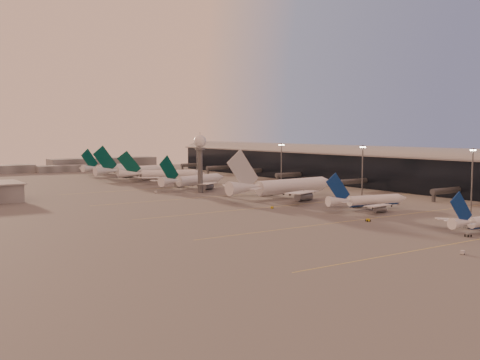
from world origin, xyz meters
TOP-DOWN VIEW (x-y plane):
  - ground at (0.00, 0.00)m, footprint 700.00×700.00m
  - taxiway_markings at (30.00, 56.00)m, footprint 180.00×185.25m
  - terminal at (107.88, 110.09)m, footprint 57.00×362.00m
  - radar_tower at (5.00, 120.00)m, footprint 6.40×6.40m
  - mast_a at (58.00, 0.00)m, footprint 3.60×0.56m
  - mast_b at (55.00, 55.00)m, footprint 3.60×0.56m
  - mast_c at (50.00, 110.00)m, footprint 3.60×0.56m
  - mast_d at (48.00, 200.00)m, footprint 3.60×0.56m
  - distant_horizon at (2.62, 325.14)m, footprint 165.00×37.50m
  - narrowbody_mid at (28.75, 26.19)m, footprint 39.31×31.15m
  - widebody_white at (25.81, 75.95)m, footprint 67.21×53.66m
  - greentail_a at (12.76, 140.02)m, footprint 50.41×40.02m
  - greentail_b at (15.67, 185.69)m, footprint 51.86×41.16m
  - greentail_c at (12.41, 217.00)m, footprint 61.84×49.66m
  - greentail_d at (13.37, 265.83)m, footprint 51.22×40.67m
  - gsv_truck_a at (-11.62, -44.58)m, footprint 5.32×2.98m
  - gsv_tug_near at (10.50, -30.99)m, footprint 2.49×3.64m
  - gsv_tug_mid at (7.04, 5.74)m, footprint 3.62×2.76m
  - gsv_truck_b at (51.35, 30.27)m, footprint 5.80×2.74m
  - gsv_truck_c at (-0.78, 50.58)m, footprint 4.92×2.79m
  - gsv_catering_b at (58.54, 72.41)m, footprint 5.67×3.70m
  - gsv_tug_far at (24.58, 92.41)m, footprint 4.39×4.24m
  - gsv_truck_d at (-15.71, 129.88)m, footprint 3.19×5.77m
  - gsv_tug_hangar at (34.76, 164.02)m, footprint 3.41×2.16m

SIDE VIEW (x-z plane):
  - ground at x=0.00m, z-range 0.00..0.00m
  - taxiway_markings at x=30.00m, z-range 0.00..0.02m
  - gsv_tug_mid at x=7.04m, z-range 0.01..0.93m
  - gsv_tug_hangar at x=34.76m, z-range 0.01..0.96m
  - gsv_tug_near at x=10.50m, z-range 0.01..0.98m
  - gsv_tug_far at x=24.58m, z-range 0.02..1.11m
  - gsv_truck_c at x=-0.78m, z-range 0.02..1.90m
  - gsv_truck_a at x=-11.62m, z-range 0.02..2.05m
  - gsv_truck_d at x=-15.71m, z-range 0.02..2.23m
  - gsv_truck_b at x=51.35m, z-range 0.02..2.28m
  - gsv_catering_b at x=58.54m, z-range 0.00..4.29m
  - narrowbody_mid at x=28.75m, z-range -4.59..10.84m
  - greentail_a at x=12.76m, z-range -6.17..12.90m
  - greentail_d at x=13.37m, z-range -6.26..13.09m
  - greentail_b at x=15.67m, z-range -6.35..13.29m
  - distant_horizon at x=2.62m, z-range -0.61..8.39m
  - greentail_c at x=12.41m, z-range -7.28..15.23m
  - widebody_white at x=25.81m, z-range -7.72..15.92m
  - terminal at x=107.88m, z-range -1.00..22.04m
  - mast_a at x=58.00m, z-range 1.24..26.24m
  - mast_b at x=55.00m, z-range 1.24..26.24m
  - mast_c at x=50.00m, z-range 1.24..26.24m
  - mast_d at x=48.00m, z-range 1.24..26.24m
  - radar_tower at x=5.00m, z-range 5.40..36.50m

